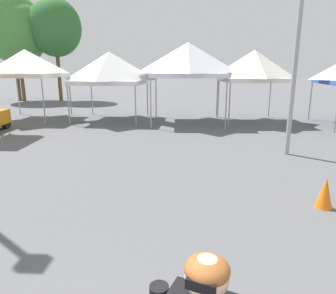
# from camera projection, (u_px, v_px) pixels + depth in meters

# --- Properties ---
(canopy_tent_right_of_center) EXTENTS (3.40, 3.40, 3.51)m
(canopy_tent_right_of_center) POSITION_uv_depth(u_px,v_px,m) (26.00, 63.00, 15.74)
(canopy_tent_right_of_center) COLOR #9E9EA3
(canopy_tent_right_of_center) RESTS_ON ground
(canopy_tent_behind_left) EXTENTS (3.53, 3.53, 3.38)m
(canopy_tent_behind_left) POSITION_uv_depth(u_px,v_px,m) (110.00, 68.00, 15.49)
(canopy_tent_behind_left) COLOR #9E9EA3
(canopy_tent_behind_left) RESTS_ON ground
(canopy_tent_left_of_center) EXTENTS (3.51, 3.51, 3.77)m
(canopy_tent_left_of_center) POSITION_uv_depth(u_px,v_px,m) (188.00, 60.00, 14.76)
(canopy_tent_left_of_center) COLOR #9E9EA3
(canopy_tent_left_of_center) RESTS_ON ground
(canopy_tent_center) EXTENTS (3.12, 3.12, 3.43)m
(canopy_tent_center) POSITION_uv_depth(u_px,v_px,m) (254.00, 66.00, 14.94)
(canopy_tent_center) COLOR #9E9EA3
(canopy_tent_center) RESTS_ON ground
(tree_behind_tents_left) EXTENTS (3.91, 3.91, 7.66)m
(tree_behind_tents_left) POSITION_uv_depth(u_px,v_px,m) (55.00, 28.00, 23.64)
(tree_behind_tents_left) COLOR brown
(tree_behind_tents_left) RESTS_ON ground
(tree_behind_tents_right) EXTENTS (4.30, 4.30, 8.19)m
(tree_behind_tents_right) POSITION_uv_depth(u_px,v_px,m) (11.00, 24.00, 23.65)
(tree_behind_tents_right) COLOR brown
(tree_behind_tents_right) RESTS_ON ground
(tree_behind_tents_center) EXTENTS (4.37, 4.37, 7.58)m
(tree_behind_tents_center) POSITION_uv_depth(u_px,v_px,m) (17.00, 32.00, 23.65)
(tree_behind_tents_center) COLOR brown
(tree_behind_tents_center) RESTS_ON ground
(traffic_cone_lot_center) EXTENTS (0.32, 0.32, 0.62)m
(traffic_cone_lot_center) POSITION_uv_depth(u_px,v_px,m) (325.00, 193.00, 6.08)
(traffic_cone_lot_center) COLOR orange
(traffic_cone_lot_center) RESTS_ON ground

